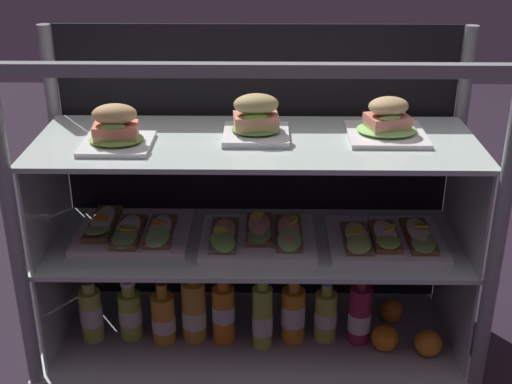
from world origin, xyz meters
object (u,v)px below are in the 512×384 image
object	(u,v)px
juice_bottle_front_fourth	(163,317)
juice_bottle_tucked_behind	(262,316)
plated_roll_sandwich_mid_right	(255,121)
open_sandwich_tray_mid_left	(131,230)
open_sandwich_tray_center	(258,235)
juice_bottle_back_left	(224,312)
juice_bottle_back_center	(194,311)
orange_fruit_near_left_post	(385,338)
juice_bottle_near_post	(293,313)
juice_bottle_front_left_end	(91,313)
orange_fruit_rolled_forward	(428,343)
plated_roll_sandwich_mid_left	(387,123)
juice_bottle_front_middle	(360,314)
orange_fruit_beside_bottles	(391,311)
juice_bottle_front_right_end	(326,315)
open_sandwich_tray_right_of_center	(388,238)
plated_roll_sandwich_far_right	(116,131)
juice_bottle_front_second	(130,313)

from	to	relation	value
juice_bottle_front_fourth	juice_bottle_tucked_behind	xyz separation A→B (m)	(0.29, -0.02, 0.02)
plated_roll_sandwich_mid_right	open_sandwich_tray_mid_left	world-z (taller)	plated_roll_sandwich_mid_right
open_sandwich_tray_center	juice_bottle_back_left	distance (m)	0.27
juice_bottle_back_left	juice_bottle_front_fourth	bearing A→B (deg)	-177.41
juice_bottle_back_center	juice_bottle_tucked_behind	bearing A→B (deg)	-7.72
juice_bottle_back_center	juice_bottle_back_left	size ratio (longest dim) A/B	1.08
juice_bottle_front_fourth	orange_fruit_near_left_post	xyz separation A→B (m)	(0.65, -0.04, -0.04)
juice_bottle_near_post	juice_bottle_front_left_end	bearing A→B (deg)	-179.48
open_sandwich_tray_center	juice_bottle_back_center	world-z (taller)	open_sandwich_tray_center
juice_bottle_back_center	orange_fruit_rolled_forward	bearing A→B (deg)	-5.82
plated_roll_sandwich_mid_left	juice_bottle_tucked_behind	distance (m)	0.66
juice_bottle_near_post	juice_bottle_front_middle	distance (m)	0.20
plated_roll_sandwich_mid_right	juice_bottle_front_left_end	size ratio (longest dim) A/B	0.83
juice_bottle_front_fourth	orange_fruit_beside_bottles	size ratio (longest dim) A/B	2.97
juice_bottle_back_center	juice_bottle_front_right_end	distance (m)	0.39
orange_fruit_beside_bottles	juice_bottle_back_center	bearing A→B (deg)	-170.79
juice_bottle_front_middle	orange_fruit_rolled_forward	xyz separation A→B (m)	(0.19, -0.07, -0.05)
juice_bottle_front_right_end	juice_bottle_front_left_end	bearing A→B (deg)	-179.19
juice_bottle_front_fourth	juice_bottle_front_middle	distance (m)	0.58
juice_bottle_front_left_end	juice_bottle_near_post	bearing A→B (deg)	0.52
juice_bottle_tucked_behind	juice_bottle_front_right_end	world-z (taller)	juice_bottle_tucked_behind
juice_bottle_back_center	juice_bottle_front_right_end	size ratio (longest dim) A/B	1.18
juice_bottle_tucked_behind	orange_fruit_beside_bottles	distance (m)	0.43
juice_bottle_back_center	juice_bottle_front_right_end	world-z (taller)	juice_bottle_back_center
open_sandwich_tray_right_of_center	orange_fruit_near_left_post	world-z (taller)	open_sandwich_tray_right_of_center
plated_roll_sandwich_far_right	juice_bottle_back_center	size ratio (longest dim) A/B	0.75
plated_roll_sandwich_mid_left	open_sandwich_tray_center	distance (m)	0.47
plated_roll_sandwich_far_right	open_sandwich_tray_mid_left	xyz separation A→B (m)	(0.00, 0.07, -0.33)
juice_bottle_near_post	juice_bottle_back_left	bearing A→B (deg)	-179.12
open_sandwich_tray_right_of_center	juice_bottle_front_left_end	world-z (taller)	open_sandwich_tray_right_of_center
open_sandwich_tray_right_of_center	juice_bottle_back_center	xyz separation A→B (m)	(-0.56, -0.01, -0.24)
juice_bottle_front_fourth	orange_fruit_beside_bottles	xyz separation A→B (m)	(0.70, 0.11, -0.04)
juice_bottle_near_post	orange_fruit_near_left_post	distance (m)	0.28
open_sandwich_tray_center	juice_bottle_front_second	bearing A→B (deg)	-178.53
juice_bottle_back_center	juice_bottle_front_middle	distance (m)	0.49
juice_bottle_front_middle	plated_roll_sandwich_far_right	bearing A→B (deg)	-177.61
open_sandwich_tray_right_of_center	orange_fruit_rolled_forward	bearing A→B (deg)	-31.53
plated_roll_sandwich_mid_left	juice_bottle_front_second	xyz separation A→B (m)	(-0.73, -0.05, -0.58)
open_sandwich_tray_right_of_center	juice_bottle_front_middle	world-z (taller)	open_sandwich_tray_right_of_center
open_sandwich_tray_right_of_center	orange_fruit_beside_bottles	bearing A→B (deg)	61.14
juice_bottle_tucked_behind	juice_bottle_front_middle	world-z (taller)	juice_bottle_tucked_behind
juice_bottle_front_fourth	orange_fruit_rolled_forward	distance (m)	0.78
juice_bottle_front_right_end	orange_fruit_rolled_forward	bearing A→B (deg)	-14.44
juice_bottle_front_fourth	juice_bottle_front_left_end	bearing A→B (deg)	178.48
orange_fruit_beside_bottles	open_sandwich_tray_mid_left	bearing A→B (deg)	-175.99
juice_bottle_back_left	orange_fruit_rolled_forward	xyz separation A→B (m)	(0.60, -0.07, -0.06)
plated_roll_sandwich_mid_right	juice_bottle_tucked_behind	size ratio (longest dim) A/B	0.72
open_sandwich_tray_right_of_center	orange_fruit_rolled_forward	xyz separation A→B (m)	(0.13, -0.08, -0.30)
plated_roll_sandwich_mid_right	juice_bottle_near_post	xyz separation A→B (m)	(0.11, -0.04, -0.58)
plated_roll_sandwich_mid_left	juice_bottle_tucked_behind	world-z (taller)	plated_roll_sandwich_mid_left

